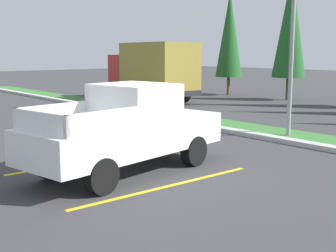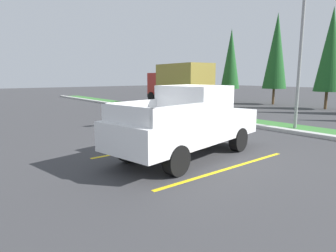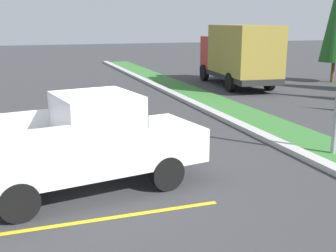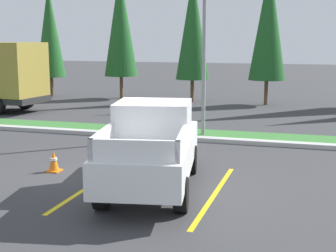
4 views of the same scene
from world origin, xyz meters
name	(u,v)px [view 3 (image 3 of 4)]	position (x,y,z in m)	size (l,w,h in m)	color
ground_plane	(118,171)	(0.00, 0.00, 0.00)	(120.00, 120.00, 0.00)	#38383A
parking_line_near	(77,167)	(-0.64, -0.91, 0.00)	(0.12, 4.80, 0.01)	yellow
parking_line_far	(98,220)	(2.46, -0.91, 0.00)	(0.12, 4.80, 0.01)	yellow
curb_strip	(291,149)	(0.00, 5.00, 0.07)	(56.00, 0.40, 0.15)	#B2B2AD
grass_median	(323,147)	(0.00, 6.10, 0.03)	(56.00, 1.80, 0.06)	#387533
pickup_truck_main	(86,144)	(0.90, -0.86, 1.04)	(2.79, 5.47, 2.10)	black
cargo_truck_distant	(239,54)	(-11.51, 9.45, 1.85)	(6.99, 3.07, 3.40)	black
traffic_cone	(96,138)	(-2.17, -0.16, 0.29)	(0.36, 0.36, 0.60)	orange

